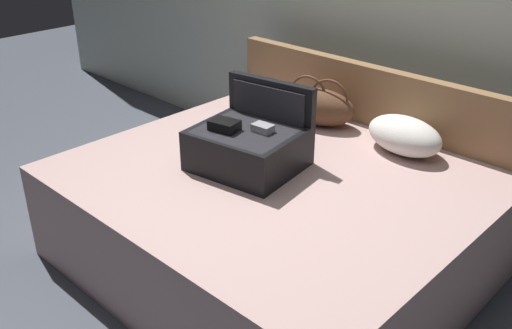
{
  "coord_description": "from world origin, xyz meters",
  "views": [
    {
      "loc": [
        1.78,
        -1.59,
        1.94
      ],
      "look_at": [
        0.0,
        0.27,
        0.66
      ],
      "focal_mm": 40.53,
      "sensor_mm": 36.0,
      "label": 1
    }
  ],
  "objects_px": {
    "bed": "(273,219)",
    "pillow_near_headboard": "(404,135)",
    "hard_case_large": "(249,143)",
    "duffel_bag": "(318,106)"
  },
  "relations": [
    {
      "from": "bed",
      "to": "hard_case_large",
      "type": "bearing_deg",
      "value": -170.47
    },
    {
      "from": "hard_case_large",
      "to": "duffel_bag",
      "type": "distance_m",
      "value": 0.73
    },
    {
      "from": "bed",
      "to": "pillow_near_headboard",
      "type": "relative_size",
      "value": 4.54
    },
    {
      "from": "hard_case_large",
      "to": "duffel_bag",
      "type": "height_order",
      "value": "hard_case_large"
    },
    {
      "from": "hard_case_large",
      "to": "duffel_bag",
      "type": "xyz_separation_m",
      "value": [
        -0.11,
        0.72,
        -0.02
      ]
    },
    {
      "from": "bed",
      "to": "hard_case_large",
      "type": "relative_size",
      "value": 3.47
    },
    {
      "from": "bed",
      "to": "pillow_near_headboard",
      "type": "height_order",
      "value": "pillow_near_headboard"
    },
    {
      "from": "hard_case_large",
      "to": "pillow_near_headboard",
      "type": "relative_size",
      "value": 1.31
    },
    {
      "from": "hard_case_large",
      "to": "pillow_near_headboard",
      "type": "bearing_deg",
      "value": 46.75
    },
    {
      "from": "hard_case_large",
      "to": "pillow_near_headboard",
      "type": "distance_m",
      "value": 0.88
    }
  ]
}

